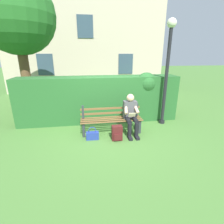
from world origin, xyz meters
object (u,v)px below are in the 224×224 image
object	(u,v)px
person_seated	(131,113)
tree	(14,18)
handbag	(92,135)
backpack	(117,133)
park_bench	(111,119)
lamp_post	(168,63)

from	to	relation	value
person_seated	tree	bearing A→B (deg)	-36.11
handbag	backpack	bearing A→B (deg)	168.29
tree	backpack	bearing A→B (deg)	136.42
backpack	tree	bearing A→B (deg)	-43.58
person_seated	park_bench	bearing A→B (deg)	-16.13
person_seated	handbag	size ratio (longest dim) A/B	3.17
lamp_post	handbag	bearing A→B (deg)	18.82
person_seated	tree	size ratio (longest dim) A/B	0.24
park_bench	handbag	size ratio (longest dim) A/B	4.87
park_bench	lamp_post	world-z (taller)	lamp_post
park_bench	tree	world-z (taller)	tree
handbag	lamp_post	bearing A→B (deg)	-161.18
park_bench	backpack	bearing A→B (deg)	98.87
backpack	handbag	bearing A→B (deg)	-11.71
park_bench	handbag	distance (m)	0.76
park_bench	backpack	world-z (taller)	park_bench
tree	handbag	xyz separation A→B (m)	(-2.52, 2.89, -3.35)
tree	backpack	distance (m)	5.48
lamp_post	person_seated	bearing A→B (deg)	24.98
person_seated	lamp_post	bearing A→B (deg)	-155.02
park_bench	backpack	size ratio (longest dim) A/B	4.34
tree	lamp_post	size ratio (longest dim) A/B	1.51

